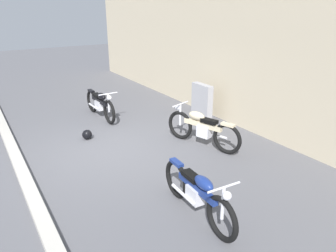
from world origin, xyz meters
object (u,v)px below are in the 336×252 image
object	(u,v)px
motorcycle_cream	(202,128)
motorcycle_blue	(197,193)
helmet	(87,135)
motorcycle_black	(100,104)
stone_marker	(202,102)

from	to	relation	value
motorcycle_cream	motorcycle_blue	xyz separation A→B (m)	(2.22, -1.81, -0.02)
motorcycle_cream	motorcycle_blue	distance (m)	2.87
motorcycle_cream	motorcycle_blue	size ratio (longest dim) A/B	1.02
helmet	motorcycle_blue	xyz separation A→B (m)	(4.12, 0.46, 0.31)
motorcycle_black	motorcycle_cream	size ratio (longest dim) A/B	1.00
motorcycle_cream	motorcycle_black	bearing A→B (deg)	4.61
motorcycle_blue	stone_marker	bearing A→B (deg)	144.41
stone_marker	helmet	world-z (taller)	stone_marker
stone_marker	motorcycle_black	distance (m)	3.08
motorcycle_cream	motorcycle_blue	world-z (taller)	motorcycle_cream
motorcycle_black	motorcycle_cream	world-z (taller)	motorcycle_cream
motorcycle_black	motorcycle_cream	distance (m)	3.56
stone_marker	motorcycle_black	xyz separation A→B (m)	(-1.81, -2.50, -0.11)
motorcycle_black	stone_marker	bearing A→B (deg)	52.42
stone_marker	motorcycle_cream	distance (m)	1.88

